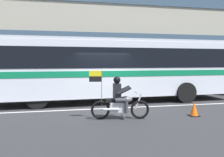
% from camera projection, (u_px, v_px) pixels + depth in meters
% --- Properties ---
extents(ground_plane, '(60.00, 60.00, 0.00)m').
position_uv_depth(ground_plane, '(104.00, 106.00, 11.28)').
color(ground_plane, '#2B2B2D').
extents(sidewalk_curb, '(28.00, 3.80, 0.15)m').
position_uv_depth(sidewalk_curb, '(90.00, 91.00, 16.24)').
color(sidewalk_curb, gray).
rests_on(sidewalk_curb, ground_plane).
extents(lane_center_stripe, '(26.60, 0.14, 0.01)m').
position_uv_depth(lane_center_stripe, '(106.00, 108.00, 10.70)').
color(lane_center_stripe, silver).
rests_on(lane_center_stripe, ground_plane).
extents(office_building_facade, '(28.00, 0.89, 10.27)m').
position_uv_depth(office_building_facade, '(86.00, 21.00, 18.10)').
color(office_building_facade, gray).
rests_on(office_building_facade, ground_plane).
extents(transit_bus, '(12.51, 2.97, 3.22)m').
position_uv_depth(transit_bus, '(115.00, 66.00, 12.49)').
color(transit_bus, silver).
rests_on(transit_bus, ground_plane).
extents(motorcycle_with_rider, '(2.18, 0.69, 1.78)m').
position_uv_depth(motorcycle_with_rider, '(120.00, 101.00, 8.70)').
color(motorcycle_with_rider, black).
rests_on(motorcycle_with_rider, ground_plane).
extents(fire_hydrant, '(0.22, 0.30, 0.75)m').
position_uv_depth(fire_hydrant, '(6.00, 89.00, 13.81)').
color(fire_hydrant, gold).
rests_on(fire_hydrant, sidewalk_curb).
extents(traffic_cone, '(0.36, 0.36, 0.55)m').
position_uv_depth(traffic_cone, '(194.00, 109.00, 9.21)').
color(traffic_cone, '#EA590F').
rests_on(traffic_cone, ground_plane).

